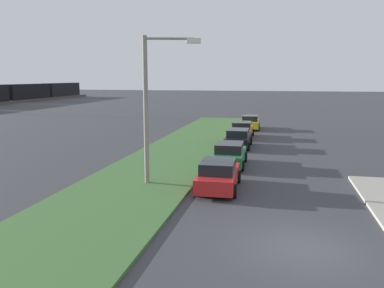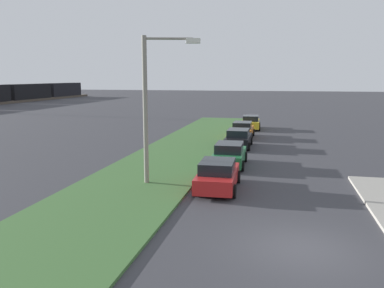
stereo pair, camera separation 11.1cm
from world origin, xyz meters
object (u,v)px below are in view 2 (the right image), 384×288
Objects in this scene: parked_car_red at (218,175)px; parked_car_yellow at (251,122)px; parked_car_orange at (243,130)px; streetlight at (152,99)px; parked_car_black at (238,139)px; parked_car_green at (229,155)px.

parked_car_red is 0.99× the size of parked_car_yellow.
parked_car_orange is 6.31m from parked_car_yellow.
parked_car_orange is 17.88m from streetlight.
parked_car_red is at bearing -179.03° from parked_car_black.
parked_car_red is 1.01× the size of parked_car_orange.
parked_car_green and parked_car_black have the same top height.
parked_car_green is 6.74m from parked_car_black.
parked_car_green is 1.01× the size of parked_car_orange.
parked_car_black is at bearing 176.35° from parked_car_yellow.
parked_car_red is 5.41m from parked_car_green.
streetlight is at bearing 85.56° from parked_car_red.
parked_car_yellow is (18.29, 0.03, 0.00)m from parked_car_green.
parked_car_green is at bearing -178.96° from parked_car_black.
parked_car_green is at bearing -178.84° from parked_car_orange.
parked_car_green is at bearing -0.66° from parked_car_red.
parked_car_yellow is at bearing -0.66° from parked_car_black.
parked_car_red is 0.58× the size of streetlight.
parked_car_green is 0.58× the size of streetlight.
parked_car_yellow is 24.05m from streetlight.
parked_car_black is at bearing -0.57° from parked_car_red.
parked_car_red is 4.99m from streetlight.
parked_car_green is at bearing -31.98° from streetlight.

